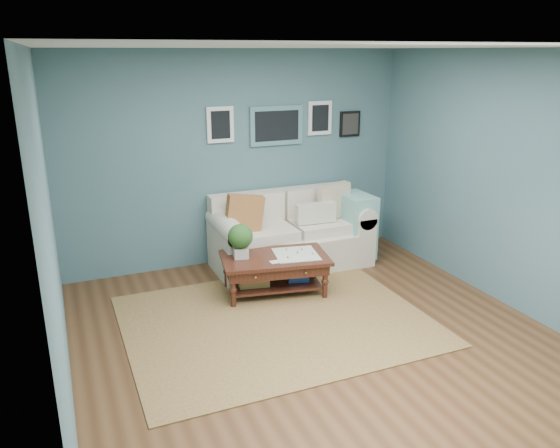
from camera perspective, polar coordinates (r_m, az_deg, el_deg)
room_shell at (r=4.83m, az=5.05°, el=1.83°), size 5.00×5.02×2.70m
area_rug at (r=5.73m, az=-0.45°, el=-10.04°), size 3.03×2.42×0.01m
loveseat at (r=7.05m, az=1.72°, el=-0.91°), size 2.04×0.93×1.05m
coffee_table at (r=6.21m, az=-1.15°, el=-4.07°), size 1.30×0.90×0.84m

